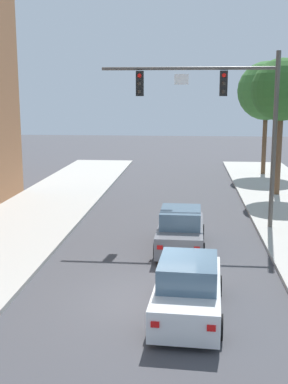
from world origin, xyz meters
TOP-DOWN VIEW (x-y plane):
  - ground_plane at (0.00, 0.00)m, footprint 120.00×120.00m
  - traffic_signal_mast at (2.45, 8.05)m, footprint 7.48×0.38m
  - car_lead_grey at (0.71, 4.99)m, footprint 1.90×4.27m
  - car_following_white at (1.02, -0.84)m, footprint 2.00×4.32m
  - street_tree_third at (6.17, 15.57)m, footprint 3.51×3.51m
  - street_tree_farthest at (6.50, 23.32)m, footprint 4.20×4.20m

SIDE VIEW (x-z plane):
  - ground_plane at x=0.00m, z-range 0.00..0.00m
  - car_lead_grey at x=0.71m, z-range -0.08..1.52m
  - car_following_white at x=1.02m, z-range -0.08..1.52m
  - traffic_signal_mast at x=2.45m, z-range 1.63..9.13m
  - street_tree_third at x=6.17m, z-range 2.24..10.01m
  - street_tree_farthest at x=6.50m, z-range 2.09..10.23m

